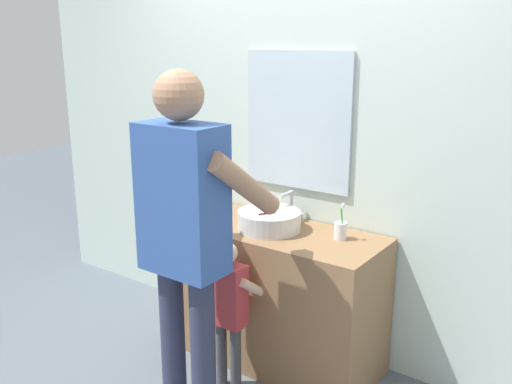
% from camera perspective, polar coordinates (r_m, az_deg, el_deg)
% --- Properties ---
extents(ground_plane, '(14.00, 14.00, 0.00)m').
position_cam_1_polar(ground_plane, '(3.40, -1.55, -18.40)').
color(ground_plane, slate).
extents(back_wall, '(4.40, 0.10, 2.70)m').
position_cam_1_polar(back_wall, '(3.39, 4.66, 6.12)').
color(back_wall, silver).
rests_on(back_wall, ground).
extents(vanity_cabinet, '(1.33, 0.54, 0.83)m').
position_cam_1_polar(vanity_cabinet, '(3.41, 1.49, -10.32)').
color(vanity_cabinet, olive).
rests_on(vanity_cabinet, ground).
extents(sink_basin, '(0.37, 0.37, 0.11)m').
position_cam_1_polar(sink_basin, '(3.22, 1.35, -2.88)').
color(sink_basin, silver).
rests_on(sink_basin, vanity_cabinet).
extents(faucet, '(0.18, 0.14, 0.18)m').
position_cam_1_polar(faucet, '(3.39, 3.46, -1.54)').
color(faucet, '#B7BABF').
rests_on(faucet, vanity_cabinet).
extents(toothbrush_cup, '(0.07, 0.07, 0.21)m').
position_cam_1_polar(toothbrush_cup, '(3.10, 8.60, -3.87)').
color(toothbrush_cup, silver).
rests_on(toothbrush_cup, vanity_cabinet).
extents(child_toddler, '(0.27, 0.27, 0.87)m').
position_cam_1_polar(child_toddler, '(3.07, -2.79, -11.21)').
color(child_toddler, '#47474C').
rests_on(child_toddler, ground).
extents(adult_parent, '(0.55, 0.57, 1.77)m').
position_cam_1_polar(adult_parent, '(2.67, -7.17, -2.93)').
color(adult_parent, '#2D334C').
rests_on(adult_parent, ground).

